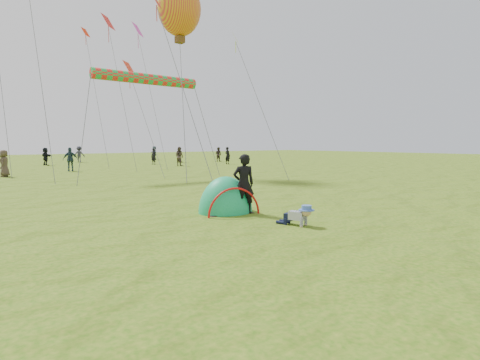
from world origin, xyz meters
TOP-DOWN VIEW (x-y plane):
  - ground at (0.00, 0.00)m, footprint 140.00×140.00m
  - crawling_toddler at (-0.54, 0.42)m, footprint 0.73×0.87m
  - popup_tent at (-0.94, 3.14)m, footprint 1.99×1.75m
  - standing_adult at (-0.64, 2.62)m, footprint 0.78×0.65m
  - crowd_person_1 at (9.22, 24.52)m, footprint 0.87×0.99m
  - crowd_person_3 at (3.71, 37.00)m, footprint 1.30×1.05m
  - crowd_person_5 at (12.86, 37.58)m, footprint 0.73×1.64m
  - crowd_person_6 at (14.33, 23.95)m, footprint 0.51×0.69m
  - crowd_person_7 at (16.55, 28.75)m, footprint 0.86×0.96m
  - crowd_person_8 at (-0.41, 23.81)m, footprint 1.11×0.63m
  - crowd_person_10 at (-4.88, 21.57)m, footprint 0.81×0.97m
  - crowd_person_11 at (-0.35, 33.13)m, footprint 0.94×1.64m
  - crowd_person_12 at (8.32, 28.09)m, footprint 0.57×0.68m
  - crowd_person_13 at (12.12, 29.82)m, footprint 1.02×1.04m
  - balloon_kite at (4.77, 16.10)m, footprint 2.80×2.80m
  - rainbow_tube_kite at (2.07, 15.39)m, footprint 6.52×0.64m
  - diamond_kite_0 at (3.18, 24.93)m, footprint 1.36×1.36m
  - diamond_kite_1 at (2.82, 29.85)m, footprint 0.94×0.94m
  - diamond_kite_2 at (7.60, 13.79)m, footprint 0.77×0.77m
  - diamond_kite_5 at (5.86, 25.34)m, footprint 1.32×1.32m
  - diamond_kite_6 at (0.50, 10.64)m, footprint 0.78×0.78m
  - diamond_kite_7 at (2.59, 19.34)m, footprint 1.15×1.15m

SIDE VIEW (x-z plane):
  - ground at x=0.00m, z-range 0.00..0.00m
  - popup_tent at x=-0.94m, z-range -1.12..1.12m
  - crawling_toddler at x=-0.54m, z-range 0.00..0.57m
  - crowd_person_12 at x=8.32m, z-range 0.00..1.59m
  - crowd_person_7 at x=16.55m, z-range 0.00..1.63m
  - crowd_person_11 at x=-0.35m, z-range 0.00..1.68m
  - crowd_person_13 at x=12.12m, z-range 0.00..1.69m
  - crowd_person_10 at x=-4.88m, z-range 0.00..1.70m
  - crowd_person_5 at x=12.86m, z-range 0.00..1.71m
  - crowd_person_1 at x=9.22m, z-range 0.00..1.71m
  - crowd_person_6 at x=14.33m, z-range 0.00..1.71m
  - crowd_person_3 at x=3.71m, z-range 0.00..1.75m
  - crowd_person_8 at x=-0.41m, z-range 0.00..1.79m
  - standing_adult at x=-0.64m, z-range 0.00..1.82m
  - rainbow_tube_kite at x=2.07m, z-range 5.65..6.29m
  - diamond_kite_7 at x=2.59m, z-range 6.80..7.74m
  - diamond_kite_6 at x=0.50m, z-range 8.47..9.11m
  - diamond_kite_2 at x=7.60m, z-range 8.61..9.23m
  - balloon_kite at x=4.77m, z-range 8.65..12.57m
  - diamond_kite_5 at x=5.86m, z-range 11.26..12.34m
  - diamond_kite_0 at x=3.18m, z-range 11.28..12.39m
  - diamond_kite_1 at x=2.82m, z-range 11.68..12.44m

